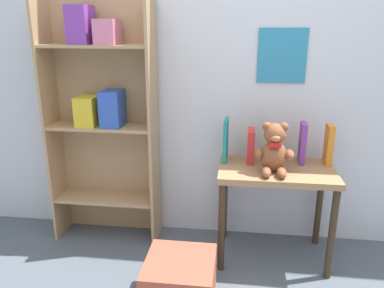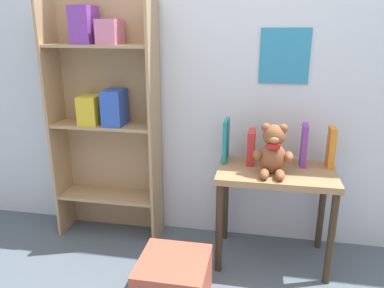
# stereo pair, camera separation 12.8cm
# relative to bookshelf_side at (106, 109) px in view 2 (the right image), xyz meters

# --- Properties ---
(wall_back) EXTENTS (4.80, 0.07, 2.50)m
(wall_back) POSITION_rel_bookshelf_side_xyz_m (0.79, 0.14, 0.40)
(wall_back) COLOR silver
(wall_back) RESTS_ON ground_plane
(bookshelf_side) EXTENTS (0.67, 0.24, 1.52)m
(bookshelf_side) POSITION_rel_bookshelf_side_xyz_m (0.00, 0.00, 0.00)
(bookshelf_side) COLOR tan
(bookshelf_side) RESTS_ON ground_plane
(display_table) EXTENTS (0.66, 0.42, 0.58)m
(display_table) POSITION_rel_bookshelf_side_xyz_m (1.07, -0.15, -0.37)
(display_table) COLOR #9E754C
(display_table) RESTS_ON ground_plane
(teddy_bear) EXTENTS (0.22, 0.20, 0.28)m
(teddy_bear) POSITION_rel_bookshelf_side_xyz_m (1.04, -0.21, -0.15)
(teddy_bear) COLOR brown
(teddy_bear) RESTS_ON display_table
(book_standing_teal) EXTENTS (0.03, 0.15, 0.26)m
(book_standing_teal) POSITION_rel_bookshelf_side_xyz_m (0.77, -0.05, -0.15)
(book_standing_teal) COLOR teal
(book_standing_teal) RESTS_ON display_table
(book_standing_red) EXTENTS (0.05, 0.15, 0.20)m
(book_standing_red) POSITION_rel_bookshelf_side_xyz_m (0.92, -0.06, -0.18)
(book_standing_red) COLOR red
(book_standing_red) RESTS_ON display_table
(book_standing_yellow) EXTENTS (0.04, 0.12, 0.21)m
(book_standing_yellow) POSITION_rel_bookshelf_side_xyz_m (1.07, -0.06, -0.17)
(book_standing_yellow) COLOR gold
(book_standing_yellow) RESTS_ON display_table
(book_standing_purple) EXTENTS (0.04, 0.12, 0.24)m
(book_standing_purple) POSITION_rel_bookshelf_side_xyz_m (1.22, -0.04, -0.15)
(book_standing_purple) COLOR purple
(book_standing_purple) RESTS_ON display_table
(book_standing_orange) EXTENTS (0.04, 0.10, 0.24)m
(book_standing_orange) POSITION_rel_bookshelf_side_xyz_m (1.37, -0.04, -0.16)
(book_standing_orange) COLOR orange
(book_standing_orange) RESTS_ON display_table
(storage_bin) EXTENTS (0.34, 0.35, 0.25)m
(storage_bin) POSITION_rel_bookshelf_side_xyz_m (0.58, -0.64, -0.73)
(storage_bin) COLOR #AD4C38
(storage_bin) RESTS_ON ground_plane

